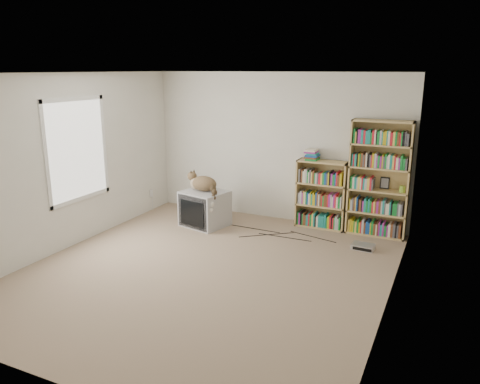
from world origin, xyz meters
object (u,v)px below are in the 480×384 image
at_px(bookcase_tall, 379,182).
at_px(dvd_player, 363,247).
at_px(bookcase_short, 322,197).
at_px(cat, 205,186).
at_px(crt_tv, 205,208).

height_order(bookcase_tall, dvd_player, bookcase_tall).
xyz_separation_m(bookcase_short, dvd_player, (0.84, -0.73, -0.48)).
distance_m(cat, dvd_player, 2.68).
distance_m(crt_tv, dvd_player, 2.62).
bearing_deg(bookcase_tall, bookcase_short, 179.99).
relative_size(cat, dvd_player, 2.08).
distance_m(cat, bookcase_short, 1.93).
distance_m(bookcase_tall, dvd_player, 1.10).
relative_size(crt_tv, bookcase_short, 0.72).
height_order(cat, bookcase_short, bookcase_short).
relative_size(cat, bookcase_tall, 0.37).
xyz_separation_m(bookcase_tall, bookcase_short, (-0.89, 0.00, -0.35)).
bearing_deg(bookcase_short, dvd_player, -40.88).
relative_size(bookcase_tall, bookcase_short, 1.62).
relative_size(crt_tv, dvd_player, 2.51).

